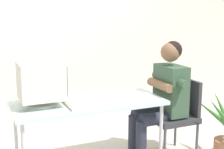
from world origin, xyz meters
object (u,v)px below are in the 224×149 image
Objects in this scene: desk at (89,106)px; office_chair at (176,112)px; keyboard at (74,103)px; person_seated at (163,95)px; crt_monitor at (41,81)px.

office_chair is at bearing -1.40° from desk.
keyboard is 0.36× the size of person_seated.
desk is 1.04m from office_chair.
crt_monitor is at bearing 175.97° from desk.
crt_monitor is at bearing 177.48° from person_seated.
office_chair is 0.29m from person_seated.
desk is 3.18× the size of keyboard.
desk is 0.54m from crt_monitor.
person_seated is at bearing -1.71° from desk.
keyboard is at bearing -179.46° from office_chair.
keyboard is at bearing -179.36° from person_seated.
desk is at bearing 12.65° from keyboard.
person_seated is at bearing -2.52° from crt_monitor.
person_seated reaches higher than crt_monitor.
office_chair is 0.67× the size of person_seated.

